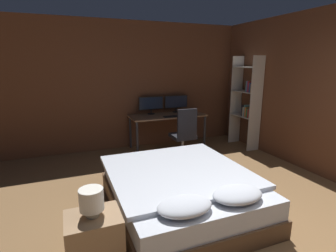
% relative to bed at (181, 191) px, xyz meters
% --- Properties ---
extents(wall_back, '(12.00, 0.06, 2.70)m').
position_rel_bed_xyz_m(wall_back, '(0.51, 2.83, 1.10)').
color(wall_back, brown).
rests_on(wall_back, ground_plane).
extents(wall_side_right, '(0.06, 12.00, 2.70)m').
position_rel_bed_xyz_m(wall_side_right, '(2.61, 0.07, 1.10)').
color(wall_side_right, brown).
rests_on(wall_side_right, ground_plane).
extents(bed, '(1.71, 2.02, 0.58)m').
position_rel_bed_xyz_m(bed, '(0.00, 0.00, 0.00)').
color(bed, brown).
rests_on(bed, ground_plane).
extents(nightstand, '(0.48, 0.40, 0.54)m').
position_rel_bed_xyz_m(nightstand, '(-1.14, -0.63, 0.02)').
color(nightstand, '#997551').
rests_on(nightstand, ground_plane).
extents(bedside_lamp, '(0.21, 0.21, 0.26)m').
position_rel_bed_xyz_m(bedside_lamp, '(-1.14, -0.63, 0.44)').
color(bedside_lamp, gray).
rests_on(bedside_lamp, nightstand).
extents(desk, '(1.64, 0.67, 0.74)m').
position_rel_bed_xyz_m(desk, '(0.79, 2.42, 0.41)').
color(desk, '#846042').
rests_on(desk, ground_plane).
extents(monitor_left, '(0.55, 0.16, 0.38)m').
position_rel_bed_xyz_m(monitor_left, '(0.49, 2.66, 0.71)').
color(monitor_left, black).
rests_on(monitor_left, desk).
extents(monitor_right, '(0.55, 0.16, 0.38)m').
position_rel_bed_xyz_m(monitor_right, '(1.09, 2.66, 0.71)').
color(monitor_right, black).
rests_on(monitor_right, desk).
extents(keyboard, '(0.34, 0.13, 0.02)m').
position_rel_bed_xyz_m(keyboard, '(0.79, 2.19, 0.50)').
color(keyboard, black).
rests_on(keyboard, desk).
extents(computer_mouse, '(0.07, 0.05, 0.04)m').
position_rel_bed_xyz_m(computer_mouse, '(1.05, 2.19, 0.50)').
color(computer_mouse, black).
rests_on(computer_mouse, desk).
extents(office_chair, '(0.52, 0.52, 1.01)m').
position_rel_bed_xyz_m(office_chair, '(0.81, 1.63, 0.15)').
color(office_chair, black).
rests_on(office_chair, ground_plane).
extents(bookshelf, '(0.30, 0.70, 1.99)m').
position_rel_bed_xyz_m(bookshelf, '(2.41, 1.83, 0.80)').
color(bookshelf, beige).
rests_on(bookshelf, ground_plane).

